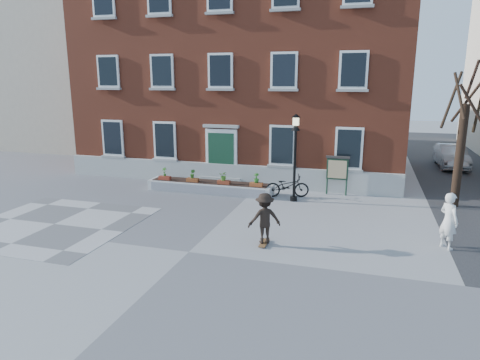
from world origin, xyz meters
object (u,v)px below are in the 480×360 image
(bicycle, at_px, (287,186))
(skateboarder, at_px, (265,218))
(notice_board, at_px, (337,169))
(parked_car, at_px, (451,156))
(bystander, at_px, (449,221))
(lamp_post, at_px, (295,145))

(bicycle, relative_size, skateboarder, 1.14)
(bicycle, height_order, notice_board, notice_board)
(bicycle, bearing_deg, notice_board, -80.07)
(parked_car, bearing_deg, bicycle, -132.61)
(notice_board, bearing_deg, parked_car, 54.05)
(notice_board, height_order, skateboarder, notice_board)
(bicycle, relative_size, parked_car, 0.47)
(bystander, xyz_separation_m, notice_board, (-3.97, 5.73, 0.33))
(bystander, relative_size, skateboarder, 1.05)
(notice_board, distance_m, skateboarder, 7.39)
(bystander, height_order, notice_board, bystander)
(lamp_post, relative_size, notice_board, 2.10)
(parked_car, xyz_separation_m, lamp_post, (-8.10, -10.38, 1.83))
(lamp_post, bearing_deg, bicycle, 126.26)
(bicycle, relative_size, bystander, 1.08)
(bystander, relative_size, notice_board, 1.00)
(notice_board, bearing_deg, bicycle, -153.78)
(parked_car, relative_size, skateboarder, 2.42)
(bystander, xyz_separation_m, skateboarder, (-5.76, -1.44, -0.01))
(lamp_post, relative_size, skateboarder, 2.21)
(lamp_post, bearing_deg, skateboarder, -90.30)
(bicycle, distance_m, lamp_post, 2.13)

